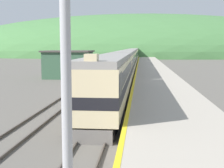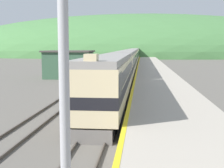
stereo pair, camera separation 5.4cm
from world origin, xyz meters
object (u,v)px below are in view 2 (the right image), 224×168
carriage_third (131,58)px  express_train_lead_car (111,79)px  carriage_fifth (135,54)px  carriage_fourth (133,55)px  carriage_second (125,64)px  signal_mast_main (63,10)px

carriage_third → express_train_lead_car: bearing=-90.0°
carriage_third → carriage_fifth: bearing=90.0°
carriage_third → carriage_fourth: size_ratio=1.00×
carriage_second → express_train_lead_car: bearing=-90.0°
carriage_second → carriage_fourth: (0.00, 44.65, 0.00)m
carriage_second → signal_mast_main: 42.03m
express_train_lead_car → carriage_fourth: bearing=90.0°
carriage_fourth → carriage_third: bearing=-90.0°
express_train_lead_car → carriage_fifth: (0.00, 89.29, -0.01)m
carriage_third → carriage_fourth: 22.33m
signal_mast_main → carriage_fourth: bearing=90.7°
carriage_fifth → signal_mast_main: bearing=-89.4°
express_train_lead_car → signal_mast_main: 19.88m
carriage_third → signal_mast_main: bearing=-89.0°
carriage_second → signal_mast_main: (1.09, -41.89, 3.31)m
carriage_third → carriage_fifth: same height
carriage_fifth → signal_mast_main: signal_mast_main is taller
carriage_third → signal_mast_main: (1.09, -64.21, 3.31)m
carriage_fourth → signal_mast_main: bearing=-89.3°
express_train_lead_car → carriage_second: (0.00, 22.31, -0.01)m
carriage_second → carriage_fifth: 66.98m
signal_mast_main → carriage_fifth: bearing=90.6°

